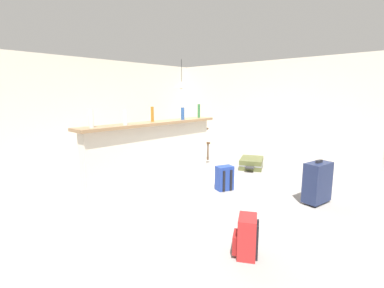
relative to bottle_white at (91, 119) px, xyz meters
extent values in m
cube|color=gray|center=(1.88, -0.31, -1.29)|extent=(13.00, 13.00, 0.05)
cube|color=silver|center=(1.88, 2.74, -0.02)|extent=(6.60, 0.10, 2.50)
cube|color=silver|center=(4.93, -0.01, -0.02)|extent=(0.10, 6.00, 2.50)
cube|color=silver|center=(1.22, 0.01, -0.73)|extent=(2.80, 0.20, 1.09)
cube|color=#93704C|center=(1.22, 0.01, -0.16)|extent=(2.96, 0.40, 0.05)
cylinder|color=silver|center=(0.00, 0.00, 0.00)|extent=(0.07, 0.07, 0.27)
cylinder|color=silver|center=(0.54, -0.08, -0.01)|extent=(0.07, 0.07, 0.25)
cylinder|color=#9E661E|center=(1.22, 0.04, 0.00)|extent=(0.06, 0.06, 0.27)
cylinder|color=#284C89|center=(1.88, -0.08, -0.01)|extent=(0.07, 0.07, 0.24)
cylinder|color=#2D6B38|center=(2.45, 0.00, 0.01)|extent=(0.06, 0.06, 0.29)
cube|color=#4C331E|center=(3.20, 1.18, -0.55)|extent=(1.10, 0.80, 0.04)
cylinder|color=#4C331E|center=(2.71, 0.84, -0.92)|extent=(0.06, 0.06, 0.70)
cylinder|color=#4C331E|center=(3.69, 0.84, -0.92)|extent=(0.06, 0.06, 0.70)
cylinder|color=#4C331E|center=(2.71, 1.52, -0.92)|extent=(0.06, 0.06, 0.70)
cylinder|color=#4C331E|center=(3.69, 1.52, -0.92)|extent=(0.06, 0.06, 0.70)
cube|color=#4C331E|center=(3.14, 0.59, -0.84)|extent=(0.42, 0.42, 0.04)
cube|color=#4C331E|center=(3.15, 0.77, -0.58)|extent=(0.40, 0.05, 0.48)
cylinder|color=#4C331E|center=(2.97, 0.43, -1.06)|extent=(0.04, 0.04, 0.41)
cylinder|color=#4C331E|center=(3.29, 0.42, -1.06)|extent=(0.04, 0.04, 0.41)
cylinder|color=#4C331E|center=(2.99, 0.75, -1.06)|extent=(0.04, 0.04, 0.41)
cylinder|color=#4C331E|center=(3.31, 0.74, -1.06)|extent=(0.04, 0.04, 0.41)
cube|color=#4C331E|center=(3.20, 1.77, -0.84)|extent=(0.46, 0.46, 0.04)
cube|color=#4C331E|center=(3.17, 1.59, -0.58)|extent=(0.40, 0.10, 0.48)
cylinder|color=#4C331E|center=(3.39, 1.90, -1.06)|extent=(0.04, 0.04, 0.41)
cylinder|color=#4C331E|center=(3.07, 1.96, -1.06)|extent=(0.04, 0.04, 0.41)
cylinder|color=#4C331E|center=(3.33, 1.59, -1.06)|extent=(0.04, 0.04, 0.41)
cylinder|color=#4C331E|center=(3.02, 1.64, -1.06)|extent=(0.04, 0.04, 0.41)
cylinder|color=black|center=(3.18, 1.22, 0.94)|extent=(0.01, 0.01, 0.58)
cone|color=white|center=(3.18, 1.22, 0.60)|extent=(0.34, 0.34, 0.14)
sphere|color=white|center=(3.18, 1.22, 0.52)|extent=(0.07, 0.07, 0.07)
cube|color=#51562D|center=(3.36, -0.79, -1.16)|extent=(0.82, 0.72, 0.22)
cube|color=gray|center=(3.36, -0.79, -1.16)|extent=(0.84, 0.74, 0.02)
cube|color=#2D2D33|center=(2.99, -0.96, -1.16)|extent=(0.20, 0.22, 0.02)
cube|color=#233D93|center=(1.73, -1.22, -1.06)|extent=(0.33, 0.27, 0.42)
cube|color=navy|center=(1.78, -1.12, -1.13)|extent=(0.23, 0.14, 0.19)
cube|color=black|center=(1.76, -1.34, -1.08)|extent=(0.04, 0.04, 0.36)
cube|color=black|center=(1.63, -1.28, -1.08)|extent=(0.04, 0.04, 0.36)
cube|color=#1E284C|center=(2.18, -2.61, -0.94)|extent=(0.48, 0.32, 0.60)
cylinder|color=black|center=(1.99, -2.57, -1.24)|extent=(0.06, 0.04, 0.06)
cylinder|color=black|center=(2.37, -2.64, -1.24)|extent=(0.06, 0.04, 0.06)
cube|color=#232328|center=(2.18, -2.61, -0.62)|extent=(0.15, 0.07, 0.04)
cube|color=red|center=(0.24, -2.59, -1.06)|extent=(0.33, 0.29, 0.42)
cube|color=maroon|center=(0.19, -2.49, -1.13)|extent=(0.22, 0.16, 0.19)
cube|color=black|center=(0.35, -2.64, -1.08)|extent=(0.04, 0.04, 0.36)
cube|color=black|center=(0.23, -2.71, -1.08)|extent=(0.04, 0.04, 0.36)
camera|label=1|loc=(-2.10, -3.97, 0.36)|focal=26.49mm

